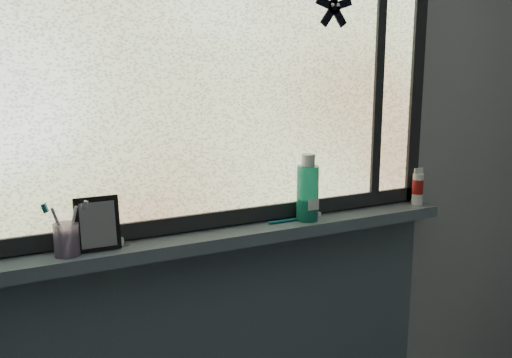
{
  "coord_description": "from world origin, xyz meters",
  "views": [
    {
      "loc": [
        -0.71,
        -0.35,
        1.55
      ],
      "look_at": [
        0.0,
        1.05,
        1.22
      ],
      "focal_mm": 40.0,
      "sensor_mm": 36.0,
      "label": 1
    }
  ],
  "objects": [
    {
      "name": "toothbrush_lying",
      "position": [
        0.23,
        1.23,
        1.03
      ],
      "size": [
        0.22,
        0.02,
        0.01
      ],
      "primitive_type": null,
      "rotation": [
        0.0,
        0.0,
        0.01
      ],
      "color": "#0B5C69",
      "rests_on": "windowsill"
    },
    {
      "name": "toothpaste_tube",
      "position": [
        -0.4,
        1.24,
        1.04
      ],
      "size": [
        0.2,
        0.1,
        0.03
      ],
      "primitive_type": null,
      "rotation": [
        0.0,
        0.0,
        -0.34
      ],
      "color": "silver",
      "rests_on": "windowsill"
    },
    {
      "name": "cream_tube",
      "position": [
        0.76,
        1.22,
        1.09
      ],
      "size": [
        0.05,
        0.05,
        0.1
      ],
      "primitive_type": "cylinder",
      "rotation": [
        0.0,
        0.0,
        -0.19
      ],
      "color": "silver",
      "rests_on": "windowsill"
    },
    {
      "name": "wall_back",
      "position": [
        0.0,
        1.3,
        1.25
      ],
      "size": [
        3.0,
        0.01,
        2.5
      ],
      "primitive_type": "cube",
      "color": "#9EA3A8",
      "rests_on": "ground"
    },
    {
      "name": "toothbrush_cup",
      "position": [
        -0.5,
        1.22,
        1.07
      ],
      "size": [
        0.09,
        0.09,
        0.09
      ],
      "primitive_type": "cylinder",
      "rotation": [
        0.0,
        0.0,
        -0.41
      ],
      "color": "#B79DD0",
      "rests_on": "windowsill"
    },
    {
      "name": "mouthwash_bottle",
      "position": [
        0.28,
        1.22,
        1.13
      ],
      "size": [
        0.09,
        0.09,
        0.19
      ],
      "primitive_type": "cylinder",
      "rotation": [
        0.0,
        0.0,
        0.28
      ],
      "color": "#1C9579",
      "rests_on": "windowsill"
    },
    {
      "name": "vanity_mirror",
      "position": [
        -0.41,
        1.23,
        1.1
      ],
      "size": [
        0.13,
        0.07,
        0.15
      ],
      "primitive_type": "cube",
      "rotation": [
        0.0,
        0.0,
        -0.03
      ],
      "color": "black",
      "rests_on": "windowsill"
    },
    {
      "name": "frame_right",
      "position": [
        0.78,
        1.28,
        1.53
      ],
      "size": [
        0.05,
        0.03,
        1.1
      ],
      "primitive_type": "cube",
      "color": "black",
      "rests_on": "wall_back"
    },
    {
      "name": "windowsill",
      "position": [
        0.0,
        1.23,
        1.0
      ],
      "size": [
        1.62,
        0.14,
        0.04
      ],
      "primitive_type": "cube",
      "color": "#4C5965",
      "rests_on": "wall_back"
    },
    {
      "name": "frame_mullion",
      "position": [
        0.6,
        1.28,
        1.53
      ],
      "size": [
        0.03,
        0.03,
        1.0
      ],
      "primitive_type": "cube",
      "color": "black",
      "rests_on": "wall_back"
    },
    {
      "name": "starfish_sticker",
      "position": [
        0.4,
        1.27,
        1.72
      ],
      "size": [
        0.15,
        0.02,
        0.15
      ],
      "primitive_type": null,
      "color": "black",
      "rests_on": "window_pane"
    },
    {
      "name": "frame_bottom",
      "position": [
        0.0,
        1.28,
        1.05
      ],
      "size": [
        1.6,
        0.03,
        0.05
      ],
      "primitive_type": "cube",
      "color": "black",
      "rests_on": "windowsill"
    },
    {
      "name": "window_pane",
      "position": [
        0.0,
        1.28,
        1.53
      ],
      "size": [
        1.5,
        0.01,
        1.0
      ],
      "primitive_type": "cube",
      "color": "silver",
      "rests_on": "wall_back"
    }
  ]
}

